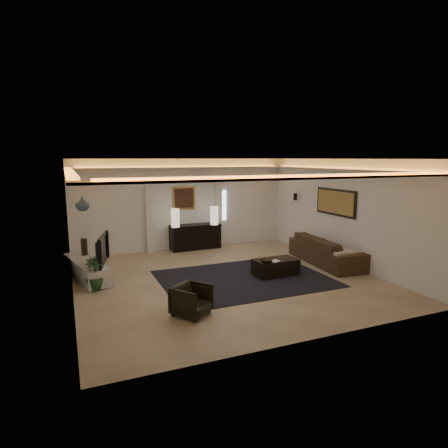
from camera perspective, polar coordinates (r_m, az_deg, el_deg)
name	(u,v)px	position (r m, az deg, el deg)	size (l,w,h in m)	color
floor	(226,278)	(9.48, 0.29, -8.12)	(7.00, 7.00, 0.00)	tan
ceiling	(226,159)	(9.02, 0.30, 9.69)	(7.00, 7.00, 0.00)	white
wall_back	(184,204)	(12.41, -6.04, 2.96)	(7.00, 7.00, 0.00)	white
wall_front	(313,254)	(6.14, 13.19, -4.32)	(7.00, 7.00, 0.00)	white
wall_left	(69,231)	(8.44, -22.17, -0.96)	(7.00, 7.00, 0.00)	white
wall_right	(343,212)	(10.98, 17.37, 1.67)	(7.00, 7.00, 0.00)	white
cove_soffit	(226,171)	(9.03, 0.30, 7.91)	(7.00, 7.00, 0.04)	silver
daylight_slit	(223,205)	(12.85, -0.22, 2.80)	(0.25, 0.03, 1.00)	white
area_rug	(244,279)	(9.47, 3.02, -8.13)	(4.00, 3.00, 0.01)	black
pilaster_left	(149,217)	(12.08, -11.10, 0.97)	(0.22, 0.20, 2.20)	silver
pilaster_right	(218,213)	(12.73, -0.91, 1.60)	(0.22, 0.20, 2.20)	silver
alcove_header	(184,179)	(12.24, -5.97, 6.63)	(2.52, 0.20, 0.12)	silver
painting_frame	(184,198)	(12.36, -6.01, 3.87)	(0.74, 0.04, 0.74)	tan
painting_canvas	(184,198)	(12.33, -5.98, 3.85)	(0.62, 0.02, 0.62)	#4C2D1E
art_panel_frame	(336,202)	(11.16, 16.34, 3.14)	(0.04, 1.64, 0.74)	black
art_panel_gold	(335,202)	(11.14, 16.23, 3.14)	(0.02, 1.50, 0.62)	tan
wall_sconce	(295,197)	(12.63, 10.60, 4.02)	(0.12, 0.12, 0.22)	black
wall_niche	(70,212)	(9.79, -22.01, 1.64)	(0.10, 0.55, 0.04)	silver
console	(195,237)	(12.43, -4.31, -1.91)	(1.62, 0.51, 0.81)	black
lamp_left	(175,218)	(11.90, -7.28, 0.89)	(0.26, 0.26, 0.58)	beige
lamp_right	(214,216)	(12.26, -1.46, 1.23)	(0.26, 0.26, 0.58)	#FFEBCC
media_ledge	(87,269)	(10.05, -19.82, -6.34)	(0.55, 2.20, 0.41)	silver
tv	(98,249)	(9.56, -18.26, -3.50)	(0.16, 1.22, 0.70)	black
figurine	(84,247)	(10.56, -20.14, -3.26)	(0.16, 0.16, 0.43)	#312318
ginger_jar	(82,204)	(9.77, -20.38, 2.85)	(0.32, 0.32, 0.34)	slate
plant	(94,274)	(9.07, -18.78, -7.12)	(0.40, 0.40, 0.72)	#20401D
sofa	(327,250)	(11.10, 15.07, -3.79)	(1.00, 2.56, 0.75)	black
throw_blanket	(340,252)	(10.25, 16.99, -3.99)	(0.59, 0.48, 0.06)	silver
throw_pillow	(302,240)	(11.43, 11.61, -2.36)	(0.11, 0.36, 0.36)	#9B7C5F
coffee_table	(275,267)	(9.78, 7.68, -6.40)	(1.10, 0.60, 0.41)	black
bowl	(266,261)	(9.41, 6.33, -5.50)	(0.27, 0.27, 0.07)	black
magazine	(275,261)	(9.50, 7.60, -5.50)	(0.23, 0.16, 0.03)	white
armchair	(192,300)	(7.33, -4.86, -11.24)	(0.62, 0.64, 0.58)	black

